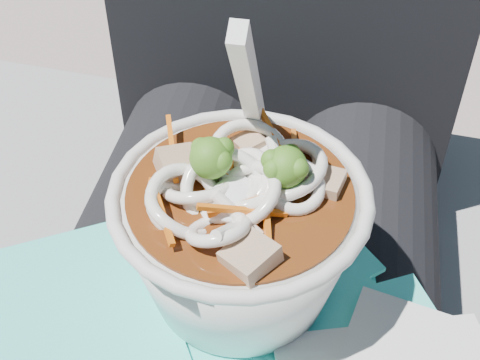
% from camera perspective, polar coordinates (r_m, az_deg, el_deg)
% --- Properties ---
extents(lap, '(0.33, 0.48, 0.15)m').
position_cam_1_polar(lap, '(0.56, -0.26, -12.80)').
color(lap, black).
rests_on(lap, stone_ledge).
extents(person_body, '(0.34, 0.94, 1.02)m').
position_cam_1_polar(person_body, '(0.60, 1.41, -4.48)').
color(person_body, black).
rests_on(person_body, ground).
extents(plastic_bag, '(0.39, 0.37, 0.02)m').
position_cam_1_polar(plastic_bag, '(0.46, -0.35, -13.18)').
color(plastic_bag, '#32D1C5').
rests_on(plastic_bag, lap).
extents(udon_bowl, '(0.20, 0.20, 0.20)m').
position_cam_1_polar(udon_bowl, '(0.43, 0.00, -4.15)').
color(udon_bowl, silver).
rests_on(udon_bowl, plastic_bag).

